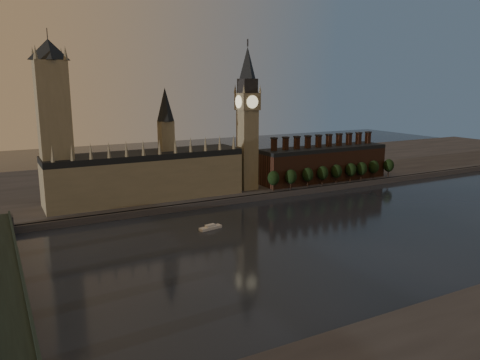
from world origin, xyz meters
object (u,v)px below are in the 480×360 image
at_px(westminster_bridge, 6,286).
at_px(river_boat, 210,227).
at_px(victoria_tower, 54,120).
at_px(big_ben, 247,117).

height_order(westminster_bridge, river_boat, westminster_bridge).
height_order(victoria_tower, westminster_bridge, victoria_tower).
distance_m(victoria_tower, big_ben, 130.12).
relative_size(victoria_tower, river_boat, 7.69).
bearing_deg(westminster_bridge, river_boat, 24.55).
distance_m(westminster_bridge, river_boat, 115.48).
bearing_deg(westminster_bridge, big_ben, 34.33).
bearing_deg(river_boat, victoria_tower, 123.79).
distance_m(victoria_tower, river_boat, 114.56).
relative_size(victoria_tower, big_ben, 1.01).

